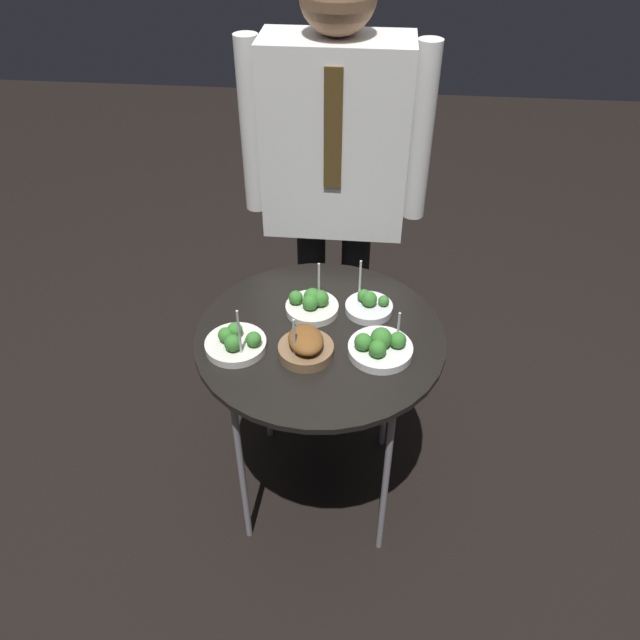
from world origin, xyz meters
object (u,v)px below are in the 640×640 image
at_px(bowl_broccoli_center, 236,342).
at_px(bowl_broccoli_far_rim, 380,346).
at_px(bowl_broccoli_front_right, 312,304).
at_px(serving_cart, 320,346).
at_px(bowl_broccoli_back_right, 369,305).
at_px(waiter_figure, 335,162).
at_px(bowl_roast_front_left, 306,346).

distance_m(bowl_broccoli_center, bowl_broccoli_far_rim, 0.39).
relative_size(bowl_broccoli_front_right, bowl_broccoli_far_rim, 0.88).
relative_size(serving_cart, bowl_broccoli_back_right, 4.44).
height_order(serving_cart, bowl_broccoli_far_rim, bowl_broccoli_far_rim).
xyz_separation_m(bowl_broccoli_front_right, waiter_figure, (0.03, 0.38, 0.27)).
bearing_deg(bowl_broccoli_center, bowl_broccoli_far_rim, 2.49).
relative_size(bowl_roast_front_left, bowl_broccoli_front_right, 0.97).
distance_m(bowl_broccoli_front_right, bowl_broccoli_far_rim, 0.26).
bearing_deg(bowl_roast_front_left, bowl_broccoli_center, 178.46).
height_order(serving_cart, bowl_roast_front_left, bowl_roast_front_left).
xyz_separation_m(serving_cart, bowl_broccoli_center, (-0.22, -0.09, 0.07)).
height_order(bowl_broccoli_far_rim, waiter_figure, waiter_figure).
bearing_deg(waiter_figure, bowl_roast_front_left, -92.86).
xyz_separation_m(bowl_broccoli_front_right, bowl_broccoli_far_rim, (0.20, -0.17, 0.00)).
distance_m(bowl_roast_front_left, bowl_broccoli_front_right, 0.19).
distance_m(bowl_broccoli_back_right, bowl_broccoli_front_right, 0.17).
xyz_separation_m(bowl_roast_front_left, waiter_figure, (0.03, 0.57, 0.26)).
bearing_deg(bowl_broccoli_front_right, bowl_roast_front_left, -88.56).
xyz_separation_m(serving_cart, bowl_broccoli_back_right, (0.13, 0.12, 0.07)).
distance_m(serving_cart, waiter_figure, 0.59).
bearing_deg(bowl_roast_front_left, waiter_figure, 87.14).
relative_size(bowl_broccoli_back_right, waiter_figure, 0.10).
height_order(bowl_roast_front_left, bowl_broccoli_center, bowl_broccoli_center).
bearing_deg(bowl_broccoli_front_right, serving_cart, -71.10).
distance_m(bowl_roast_front_left, bowl_broccoli_back_right, 0.27).
distance_m(serving_cart, bowl_roast_front_left, 0.12).
distance_m(bowl_broccoli_back_right, waiter_figure, 0.48).
relative_size(bowl_broccoli_center, bowl_broccoli_front_right, 1.08).
bearing_deg(waiter_figure, serving_cart, -89.90).
bearing_deg(bowl_broccoli_back_right, bowl_roast_front_left, -127.94).
xyz_separation_m(bowl_broccoli_back_right, bowl_broccoli_far_rim, (0.04, -0.19, 0.01)).
distance_m(bowl_broccoli_center, bowl_broccoli_back_right, 0.41).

